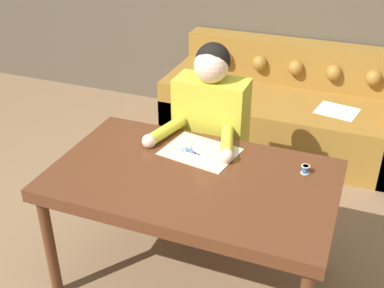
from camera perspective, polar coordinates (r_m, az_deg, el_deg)
The scene contains 7 objects.
ground_plane at distance 2.93m, azimuth -1.37°, elevation -15.59°, with size 16.00×16.00×0.00m, color #846647.
dining_table at distance 2.51m, azimuth 0.07°, elevation -4.97°, with size 1.46×0.87×0.73m.
couch at distance 4.20m, azimuth 11.31°, elevation 3.84°, with size 1.97×0.91×0.82m.
person at distance 3.02m, azimuth 2.16°, elevation 0.89°, with size 0.54×0.59×1.23m.
pattern_paper_main at distance 2.66m, azimuth 0.98°, elevation -0.90°, with size 0.44×0.36×0.00m.
scissors at distance 2.65m, azimuth 0.15°, elevation -1.02°, with size 0.21×0.13×0.01m.
thread_spool at distance 2.54m, azimuth 13.28°, elevation -2.95°, with size 0.04×0.04×0.05m.
Camera 1 is at (0.81, -1.90, 2.08)m, focal length 45.00 mm.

